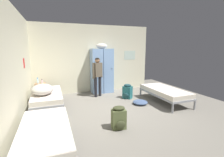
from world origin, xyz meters
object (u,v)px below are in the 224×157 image
(backpack_teal, at_px, (127,92))
(clothes_pile_denim, at_px, (140,102))
(bed_right, at_px, (165,92))
(bedding_heap, at_px, (42,89))
(lotion_bottle, at_px, (42,81))
(water_bottle, at_px, (38,81))
(person_traveler, at_px, (98,73))
(bed_left_rear, at_px, (47,96))
(locker_bank, at_px, (102,70))
(backpack_olive, at_px, (119,118))
(bed_left_front, at_px, (45,132))
(shelf_unit, at_px, (41,89))

(backpack_teal, bearing_deg, clothes_pile_denim, -80.98)
(bed_right, relative_size, clothes_pile_denim, 3.80)
(bedding_heap, bearing_deg, lotion_bottle, 92.82)
(backpack_teal, bearing_deg, water_bottle, 158.85)
(lotion_bottle, bearing_deg, bed_right, -26.60)
(person_traveler, bearing_deg, bed_left_rear, -162.21)
(locker_bank, xyz_separation_m, bed_right, (1.66, -2.05, -0.59))
(backpack_teal, bearing_deg, bed_left_rear, 179.06)
(bed_left_rear, relative_size, backpack_teal, 3.45)
(locker_bank, relative_size, water_bottle, 9.54)
(bed_left_rear, distance_m, person_traveler, 2.01)
(bedding_heap, bearing_deg, backpack_olive, -48.13)
(bedding_heap, relative_size, backpack_olive, 1.36)
(bedding_heap, height_order, water_bottle, bedding_heap)
(locker_bank, xyz_separation_m, water_bottle, (-2.51, 0.02, -0.30))
(bed_right, xyz_separation_m, backpack_olive, (-2.25, -1.23, -0.12))
(bed_left_front, relative_size, clothes_pile_denim, 3.80)
(bed_left_front, distance_m, backpack_olive, 1.63)
(bed_right, xyz_separation_m, bedding_heap, (-3.95, 0.68, 0.27))
(bedding_heap, relative_size, person_traveler, 0.49)
(shelf_unit, xyz_separation_m, bed_left_front, (0.25, -3.61, 0.04))
(bed_left_rear, height_order, person_traveler, person_traveler)
(person_traveler, distance_m, backpack_teal, 1.34)
(shelf_unit, bearing_deg, backpack_teal, -21.32)
(shelf_unit, distance_m, bed_left_rear, 1.18)
(backpack_teal, bearing_deg, shelf_unit, 158.68)
(lotion_bottle, bearing_deg, bed_left_rear, -80.79)
(water_bottle, bearing_deg, bed_right, -26.43)
(person_traveler, height_order, water_bottle, person_traveler)
(shelf_unit, xyz_separation_m, person_traveler, (2.09, -0.56, 0.57))
(bed_right, xyz_separation_m, person_traveler, (-2.00, 1.49, 0.54))
(bed_left_rear, relative_size, clothes_pile_denim, 3.80)
(bedding_heap, xyz_separation_m, backpack_olive, (1.71, -1.90, -0.39))
(bed_left_front, bearing_deg, bed_right, 22.08)
(bed_left_front, distance_m, bedding_heap, 2.26)
(water_bottle, bearing_deg, person_traveler, -14.95)
(locker_bank, height_order, clothes_pile_denim, locker_bank)
(lotion_bottle, bearing_deg, water_bottle, 158.20)
(bed_left_front, relative_size, backpack_teal, 3.45)
(bed_left_rear, bearing_deg, bedding_heap, -117.00)
(backpack_olive, xyz_separation_m, clothes_pile_denim, (1.34, 1.32, -0.19))
(bed_left_rear, relative_size, backpack_olive, 3.45)
(shelf_unit, relative_size, bed_right, 0.30)
(clothes_pile_denim, bearing_deg, bed_left_front, -150.56)
(bedding_heap, bearing_deg, bed_left_rear, 63.00)
(bed_left_front, height_order, bed_right, same)
(bed_left_front, height_order, clothes_pile_denim, bed_left_front)
(bed_right, bearing_deg, clothes_pile_denim, 173.83)
(bedding_heap, relative_size, lotion_bottle, 4.50)
(lotion_bottle, xyz_separation_m, clothes_pile_denim, (3.11, -1.91, -0.57))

